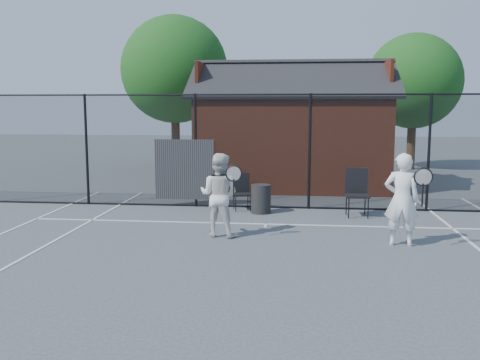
# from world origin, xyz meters

# --- Properties ---
(ground) EXTENTS (80.00, 80.00, 0.00)m
(ground) POSITION_xyz_m (0.00, 0.00, 0.00)
(ground) COLOR #3F4448
(ground) RESTS_ON ground
(court_lines) EXTENTS (11.02, 18.00, 0.01)m
(court_lines) POSITION_xyz_m (0.00, -1.32, 0.01)
(court_lines) COLOR silver
(court_lines) RESTS_ON ground
(fence) EXTENTS (22.04, 3.00, 3.00)m
(fence) POSITION_xyz_m (-0.30, 5.00, 1.45)
(fence) COLOR black
(fence) RESTS_ON ground
(clubhouse) EXTENTS (6.50, 4.36, 4.19)m
(clubhouse) POSITION_xyz_m (0.50, 9.00, 1.61)
(clubhouse) COLOR maroon
(clubhouse) RESTS_ON ground
(tree_left) EXTENTS (4.48, 4.48, 6.44)m
(tree_left) POSITION_xyz_m (-4.50, 13.50, 4.19)
(tree_left) COLOR #362215
(tree_left) RESTS_ON ground
(tree_right) EXTENTS (3.97, 3.97, 5.70)m
(tree_right) POSITION_xyz_m (5.50, 14.50, 3.71)
(tree_right) COLOR #362215
(tree_right) RESTS_ON ground
(player_front) EXTENTS (0.83, 0.64, 1.79)m
(player_front) POSITION_xyz_m (2.69, 1.42, 0.90)
(player_front) COLOR white
(player_front) RESTS_ON ground
(player_back) EXTENTS (0.99, 0.82, 1.72)m
(player_back) POSITION_xyz_m (-0.90, 1.81, 0.86)
(player_back) COLOR silver
(player_back) RESTS_ON ground
(chair_left) EXTENTS (0.55, 0.56, 0.93)m
(chair_left) POSITION_xyz_m (-0.72, 4.60, 0.46)
(chair_left) COLOR black
(chair_left) RESTS_ON ground
(chair_right) EXTENTS (0.57, 0.60, 1.15)m
(chair_right) POSITION_xyz_m (2.15, 4.10, 0.57)
(chair_right) COLOR black
(chair_right) RESTS_ON ground
(waste_bin) EXTENTS (0.61, 0.61, 0.72)m
(waste_bin) POSITION_xyz_m (-0.21, 4.30, 0.36)
(waste_bin) COLOR black
(waste_bin) RESTS_ON ground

